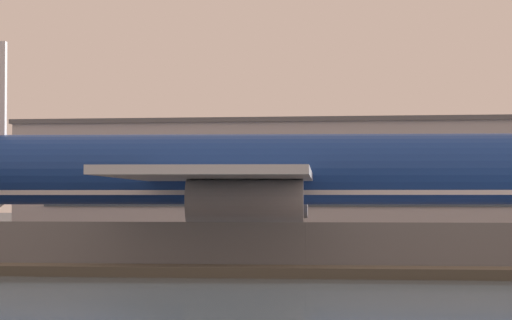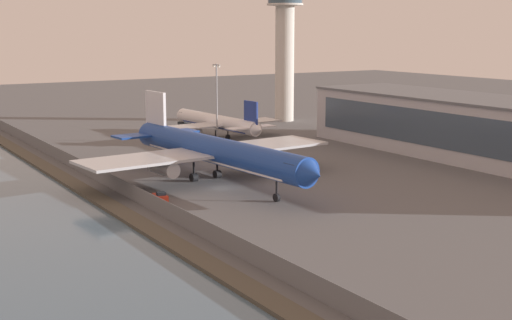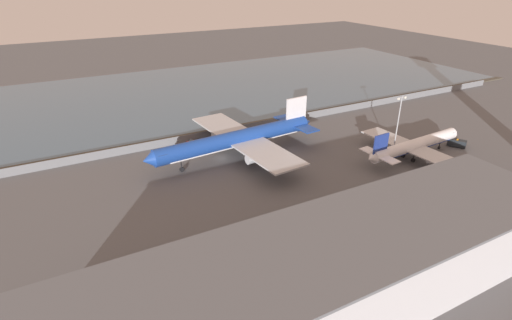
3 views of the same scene
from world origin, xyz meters
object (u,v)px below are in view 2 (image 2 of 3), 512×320
object	(u,v)px
cargo_jet_blue	(213,151)
baggage_tug	(160,198)
passenger_jet_white	(218,122)
apron_light_mast_apron_west	(217,98)
control_tower	(285,40)
ops_van	(187,125)

from	to	relation	value
cargo_jet_blue	baggage_tug	distance (m)	17.46
baggage_tug	passenger_jet_white	bearing A→B (deg)	143.75
passenger_jet_white	apron_light_mast_apron_west	world-z (taller)	apron_light_mast_apron_west
control_tower	ops_van	bearing A→B (deg)	-87.34
cargo_jet_blue	control_tower	distance (m)	86.77
cargo_jet_blue	control_tower	xyz separation A→B (m)	(-63.11, 56.94, 17.44)
baggage_tug	apron_light_mast_apron_west	world-z (taller)	apron_light_mast_apron_west
control_tower	apron_light_mast_apron_west	xyz separation A→B (m)	(24.65, -35.38, -12.55)
baggage_tug	ops_van	xyz separation A→B (m)	(-70.80, 39.12, 0.47)
cargo_jet_blue	control_tower	world-z (taller)	control_tower
ops_van	cargo_jet_blue	bearing A→B (deg)	-22.10
ops_van	control_tower	world-z (taller)	control_tower
cargo_jet_blue	control_tower	size ratio (longest dim) A/B	1.34
baggage_tug	apron_light_mast_apron_west	xyz separation A→B (m)	(-47.64, 35.65, 9.57)
passenger_jet_white	apron_light_mast_apron_west	size ratio (longest dim) A/B	2.05
passenger_jet_white	ops_van	bearing A→B (deg)	177.93
control_tower	cargo_jet_blue	bearing A→B (deg)	-42.06
baggage_tug	cargo_jet_blue	bearing A→B (deg)	123.06
control_tower	passenger_jet_white	bearing A→B (deg)	-58.65
cargo_jet_blue	passenger_jet_white	size ratio (longest dim) A/B	1.45
passenger_jet_white	apron_light_mast_apron_west	distance (m)	8.51
baggage_tug	control_tower	bearing A→B (deg)	135.50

